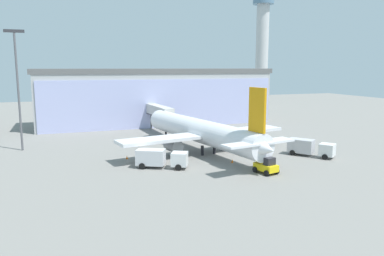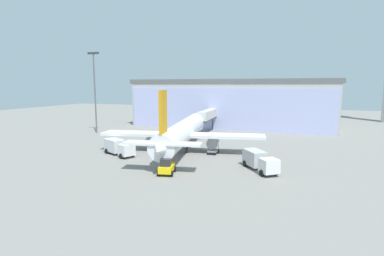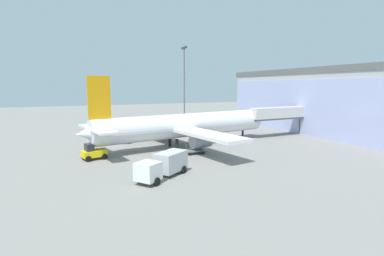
{
  "view_description": "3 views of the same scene",
  "coord_description": "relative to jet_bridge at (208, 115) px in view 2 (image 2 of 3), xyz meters",
  "views": [
    {
      "loc": [
        -23.97,
        -51.42,
        14.25
      ],
      "look_at": [
        -3.07,
        6.11,
        4.32
      ],
      "focal_mm": 35.0,
      "sensor_mm": 36.0,
      "label": 1
    },
    {
      "loc": [
        19.42,
        -45.23,
        12.26
      ],
      "look_at": [
        0.29,
        7.61,
        4.21
      ],
      "focal_mm": 28.0,
      "sensor_mm": 36.0,
      "label": 2
    },
    {
      "loc": [
        45.31,
        -12.44,
        10.21
      ],
      "look_at": [
        -0.18,
        7.63,
        3.19
      ],
      "focal_mm": 28.0,
      "sensor_mm": 36.0,
      "label": 3
    }
  ],
  "objects": [
    {
      "name": "jet_bridge",
      "position": [
        0.0,
        0.0,
        0.0
      ],
      "size": [
        3.19,
        14.9,
        5.92
      ],
      "rotation": [
        0.0,
        0.0,
        1.64
      ],
      "color": "beige",
      "rests_on": "ground"
    },
    {
      "name": "terminal_building",
      "position": [
        2.85,
        12.47,
        2.44
      ],
      "size": [
        58.81,
        15.29,
        13.97
      ],
      "rotation": [
        0.0,
        0.0,
        -0.01
      ],
      "color": "#AEAEAE",
      "rests_on": "ground"
    },
    {
      "name": "fuel_truck",
      "position": [
        17.02,
        -31.01,
        -3.08
      ],
      "size": [
        6.05,
        7.21,
        2.65
      ],
      "rotation": [
        0.0,
        0.0,
        5.34
      ],
      "color": "silver",
      "rests_on": "ground"
    },
    {
      "name": "catering_truck",
      "position": [
        -7.65,
        -29.77,
        -3.08
      ],
      "size": [
        7.49,
        5.33,
        2.65
      ],
      "rotation": [
        0.0,
        0.0,
        5.8
      ],
      "color": "silver",
      "rests_on": "ground"
    },
    {
      "name": "pushback_tug",
      "position": [
        5.23,
        -37.44,
        -3.57
      ],
      "size": [
        2.78,
        3.52,
        2.3
      ],
      "rotation": [
        0.0,
        0.0,
        1.8
      ],
      "color": "yellow",
      "rests_on": "ground"
    },
    {
      "name": "ground",
      "position": [
        2.85,
        -28.86,
        -4.54
      ],
      "size": [
        240.0,
        240.0,
        0.0
      ],
      "primitive_type": "plane",
      "color": "gray"
    },
    {
      "name": "apron_light_mast",
      "position": [
        -27.14,
        -10.38,
        7.47
      ],
      "size": [
        3.2,
        0.4,
        20.47
      ],
      "color": "#59595E",
      "rests_on": "ground"
    },
    {
      "name": "safety_cone_wingtip",
      "position": [
        -11.18,
        -22.95,
        -4.27
      ],
      "size": [
        0.36,
        0.36,
        0.55
      ],
      "primitive_type": "cone",
      "color": "orange",
      "rests_on": "ground"
    },
    {
      "name": "airplane",
      "position": [
        1.72,
        -22.38,
        -1.02
      ],
      "size": [
        30.47,
        35.9,
        11.61
      ],
      "rotation": [
        0.0,
        0.0,
        1.75
      ],
      "color": "silver",
      "rests_on": "ground"
    },
    {
      "name": "baggage_cart",
      "position": [
        7.86,
        -23.04,
        -4.04
      ],
      "size": [
        1.65,
        2.83,
        1.5
      ],
      "rotation": [
        0.0,
        0.0,
        4.73
      ],
      "color": "slate",
      "rests_on": "ground"
    },
    {
      "name": "safety_cone_nose",
      "position": [
        3.39,
        -30.7,
        -4.27
      ],
      "size": [
        0.36,
        0.36,
        0.55
      ],
      "primitive_type": "cone",
      "color": "orange",
      "rests_on": "ground"
    }
  ]
}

